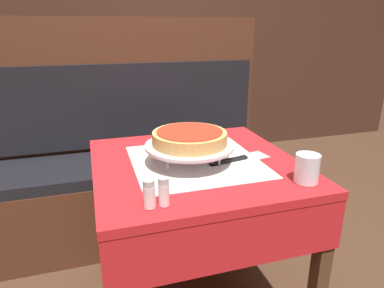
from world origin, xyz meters
The scene contains 11 objects.
dining_table_front centered at (0.00, 0.00, 0.61)m, with size 0.77×0.77×0.73m.
dining_table_rear centered at (0.32, 1.53, 0.63)m, with size 0.74×0.74×0.73m.
booth_bench centered at (-0.13, 0.75, 0.36)m, with size 1.61×0.50×1.27m.
back_wall_panel centered at (0.00, 2.04, 1.20)m, with size 6.00×0.04×2.40m, color #3D2319.
pizza_pan_stand centered at (-0.03, -0.02, 0.79)m, with size 0.33×0.33×0.08m.
deep_dish_pizza centered at (-0.03, -0.02, 0.83)m, with size 0.27×0.27×0.05m.
pizza_server centered at (0.17, -0.04, 0.73)m, with size 0.26×0.09×0.01m.
water_glass_near centered at (0.29, -0.28, 0.78)m, with size 0.08×0.08×0.10m.
salt_shaker centered at (-0.23, -0.30, 0.77)m, with size 0.04×0.04×0.08m.
pepper_shaker centered at (-0.19, -0.30, 0.77)m, with size 0.03×0.03×0.09m.
condiment_caddy centered at (0.29, 1.45, 0.76)m, with size 0.14×0.14×0.16m.
Camera 1 is at (-0.37, -1.16, 1.22)m, focal length 32.00 mm.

